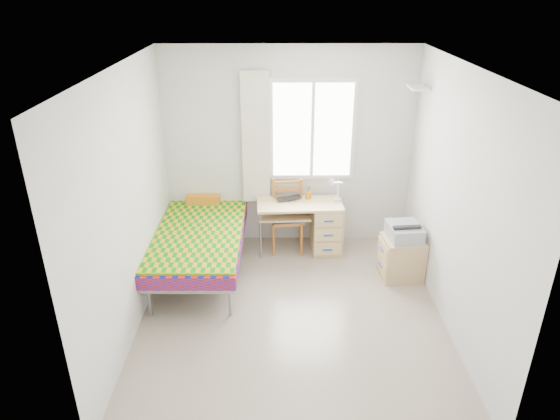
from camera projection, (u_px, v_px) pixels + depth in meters
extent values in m
plane|color=#BCAD93|center=(292.00, 314.00, 5.40)|extent=(3.50, 3.50, 0.00)
plane|color=white|center=(294.00, 67.00, 4.30)|extent=(3.50, 3.50, 0.00)
plane|color=silver|center=(289.00, 149.00, 6.44)|extent=(3.20, 0.00, 3.20)
plane|color=silver|center=(128.00, 205.00, 4.84)|extent=(0.00, 3.50, 3.50)
plane|color=silver|center=(457.00, 204.00, 4.86)|extent=(0.00, 3.50, 3.50)
cube|color=white|center=(312.00, 130.00, 6.31)|extent=(1.10, 0.04, 1.30)
cube|color=white|center=(312.00, 131.00, 6.31)|extent=(1.00, 0.02, 1.20)
cube|color=white|center=(312.00, 131.00, 6.30)|extent=(0.04, 0.02, 1.20)
cube|color=#F0E9C6|center=(256.00, 139.00, 6.31)|extent=(0.35, 0.05, 1.70)
cube|color=white|center=(418.00, 88.00, 5.77)|extent=(0.20, 0.32, 0.03)
cube|color=gray|center=(201.00, 240.00, 6.13)|extent=(1.02, 2.22, 0.07)
cube|color=red|center=(201.00, 234.00, 6.09)|extent=(1.06, 2.24, 0.15)
cube|color=#C4A00D|center=(200.00, 228.00, 6.03)|extent=(1.04, 2.12, 0.03)
cube|color=#E3B777|center=(210.00, 185.00, 6.98)|extent=(1.06, 0.06, 0.61)
cube|color=orange|center=(205.00, 196.00, 6.75)|extent=(0.45, 0.38, 0.11)
cylinder|color=gray|center=(150.00, 302.00, 5.29)|extent=(0.04, 0.04, 0.35)
cylinder|color=gray|center=(242.00, 219.00, 7.13)|extent=(0.04, 0.04, 0.35)
cube|color=#E3B777|center=(300.00, 204.00, 6.40)|extent=(1.12, 0.55, 0.03)
cube|color=tan|center=(326.00, 228.00, 6.54)|extent=(0.41, 0.50, 0.65)
cube|color=tan|center=(284.00, 214.00, 6.45)|extent=(0.68, 0.49, 0.02)
cylinder|color=gray|center=(260.00, 235.00, 6.35)|extent=(0.03, 0.03, 0.65)
cylinder|color=gray|center=(261.00, 221.00, 6.72)|extent=(0.03, 0.03, 0.65)
cube|color=#9E5D1E|center=(287.00, 218.00, 6.51)|extent=(0.45, 0.45, 0.04)
cube|color=navy|center=(287.00, 216.00, 6.49)|extent=(0.43, 0.43, 0.04)
cube|color=#9E5D1E|center=(287.00, 193.00, 6.55)|extent=(0.36, 0.07, 0.40)
cylinder|color=#9E5D1E|center=(274.00, 240.00, 6.44)|extent=(0.03, 0.03, 0.45)
cylinder|color=#9E5D1E|center=(301.00, 212.00, 6.67)|extent=(0.04, 0.04, 0.93)
cube|color=tan|center=(402.00, 258.00, 5.97)|extent=(0.50, 0.46, 0.52)
cube|color=#E3B777|center=(383.00, 249.00, 5.92)|extent=(0.04, 0.38, 0.19)
cube|color=#E3B777|center=(381.00, 265.00, 6.01)|extent=(0.04, 0.38, 0.19)
cube|color=#9EA1A5|center=(404.00, 232.00, 5.84)|extent=(0.40, 0.45, 0.17)
cube|color=black|center=(405.00, 225.00, 5.81)|extent=(0.32, 0.37, 0.02)
imported|color=black|center=(290.00, 200.00, 6.45)|extent=(0.38, 0.32, 0.03)
cylinder|color=orange|center=(308.00, 195.00, 6.50)|extent=(0.08, 0.08, 0.10)
cylinder|color=white|center=(338.00, 200.00, 6.45)|extent=(0.09, 0.09, 0.03)
cylinder|color=white|center=(338.00, 190.00, 6.40)|extent=(0.02, 0.11, 0.26)
cylinder|color=white|center=(338.00, 183.00, 6.27)|extent=(0.12, 0.23, 0.11)
cone|color=white|center=(332.00, 184.00, 6.16)|extent=(0.13, 0.15, 0.12)
imported|color=gray|center=(286.00, 210.00, 6.41)|extent=(0.18, 0.23, 0.02)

